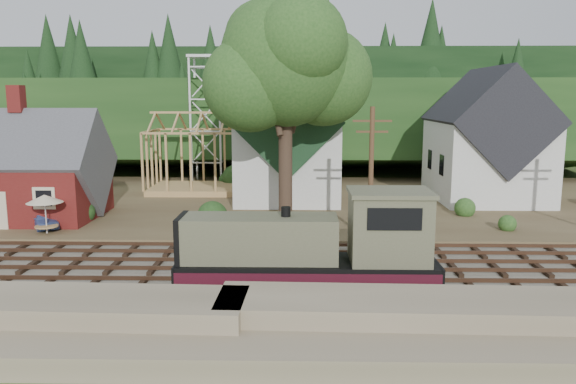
{
  "coord_description": "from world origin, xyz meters",
  "views": [
    {
      "loc": [
        2.91,
        -26.56,
        8.55
      ],
      "look_at": [
        2.25,
        6.0,
        3.0
      ],
      "focal_mm": 35.0,
      "sensor_mm": 36.0,
      "label": 1
    }
  ],
  "objects": [
    {
      "name": "railroad_bed",
      "position": [
        0.0,
        0.0,
        0.08
      ],
      "size": [
        64.0,
        11.0,
        0.16
      ],
      "primitive_type": "cube",
      "color": "#726B5B",
      "rests_on": "ground"
    },
    {
      "name": "locomotive",
      "position": [
        3.69,
        -3.0,
        2.0
      ],
      "size": [
        11.09,
        2.77,
        4.46
      ],
      "color": "black",
      "rests_on": "railroad_bed"
    },
    {
      "name": "ridge",
      "position": [
        0.0,
        58.0,
        0.0
      ],
      "size": [
        80.0,
        20.0,
        12.0
      ],
      "primitive_type": "cube",
      "color": "black",
      "rests_on": "ground"
    },
    {
      "name": "embankment",
      "position": [
        0.0,
        -8.5,
        0.0
      ],
      "size": [
        64.0,
        5.0,
        1.6
      ],
      "primitive_type": "cube",
      "color": "#7F7259",
      "rests_on": "ground"
    },
    {
      "name": "depot",
      "position": [
        -16.0,
        11.0,
        3.21
      ],
      "size": [
        10.8,
        7.41,
        9.0
      ],
      "color": "maroon",
      "rests_on": "village_flat"
    },
    {
      "name": "church",
      "position": [
        2.0,
        19.68,
        5.18
      ],
      "size": [
        8.4,
        15.17,
        13.0
      ],
      "color": "silver",
      "rests_on": "village_flat"
    },
    {
      "name": "lattice_tower",
      "position": [
        -6.0,
        28.0,
        10.03
      ],
      "size": [
        3.2,
        3.2,
        12.12
      ],
      "color": "silver",
      "rests_on": "village_flat"
    },
    {
      "name": "patio_set",
      "position": [
        -12.52,
        6.51,
        2.34
      ],
      "size": [
        2.15,
        2.15,
        2.4
      ],
      "color": "silver",
      "rests_on": "village_flat"
    },
    {
      "name": "village_flat",
      "position": [
        0.0,
        18.0,
        0.15
      ],
      "size": [
        64.0,
        26.0,
        0.3
      ],
      "primitive_type": "cube",
      "color": "brown",
      "rests_on": "ground"
    },
    {
      "name": "ground",
      "position": [
        0.0,
        0.0,
        0.0
      ],
      "size": [
        140.0,
        140.0,
        0.0
      ],
      "primitive_type": "plane",
      "color": "#384C1E",
      "rests_on": "ground"
    },
    {
      "name": "hillside",
      "position": [
        0.0,
        42.0,
        0.0
      ],
      "size": [
        70.0,
        28.96,
        12.74
      ],
      "primitive_type": "cube",
      "rotation": [
        -0.17,
        0.0,
        0.0
      ],
      "color": "#1E3F19",
      "rests_on": "ground"
    },
    {
      "name": "farmhouse",
      "position": [
        18.0,
        19.0,
        4.87
      ],
      "size": [
        8.4,
        10.8,
        10.6
      ],
      "color": "silver",
      "rests_on": "village_flat"
    },
    {
      "name": "big_tree",
      "position": [
        2.17,
        10.08,
        10.22
      ],
      "size": [
        10.9,
        8.4,
        14.7
      ],
      "color": "#38281E",
      "rests_on": "village_flat"
    },
    {
      "name": "car_blue",
      "position": [
        -13.35,
        7.99,
        0.86
      ],
      "size": [
        2.99,
        3.4,
        1.11
      ],
      "primitive_type": "imported",
      "rotation": [
        0.0,
        0.0,
        0.64
      ],
      "color": "#6081CD",
      "rests_on": "village_flat"
    },
    {
      "name": "timber_frame",
      "position": [
        -6.0,
        22.0,
        3.27
      ],
      "size": [
        8.2,
        6.2,
        6.99
      ],
      "color": "tan",
      "rests_on": "village_flat"
    },
    {
      "name": "telegraph_pole_near",
      "position": [
        7.0,
        5.2,
        4.25
      ],
      "size": [
        2.2,
        0.28,
        8.0
      ],
      "color": "#4C331E",
      "rests_on": "ground"
    }
  ]
}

